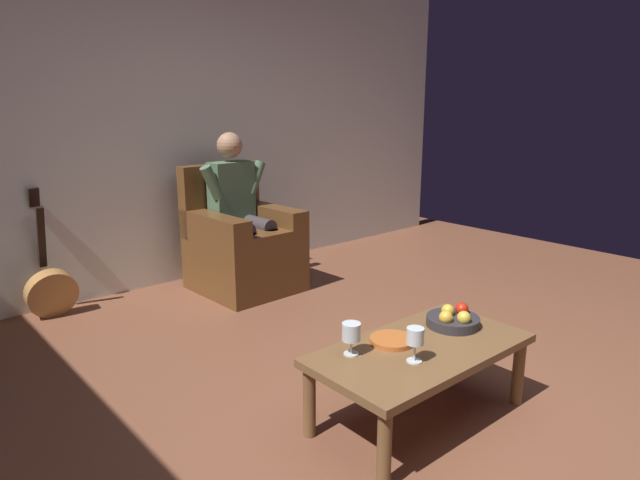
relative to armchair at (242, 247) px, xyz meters
The scene contains 10 objects.
ground_plane 2.51m from the armchair, 84.21° to the left, with size 7.38×7.38×0.00m, color brown.
wall_back 1.19m from the armchair, 66.82° to the right, with size 6.55×0.06×2.72m, color silver.
armchair is the anchor object (origin of this frame).
person_seated 0.34m from the armchair, 88.45° to the right, with size 0.62×0.55×1.28m.
coffee_table 2.28m from the armchair, 78.39° to the left, with size 1.11×0.59×0.39m.
guitar 1.45m from the armchair, 15.38° to the right, with size 0.35×0.27×0.94m.
wine_glass_near 2.22m from the armchair, 69.55° to the left, with size 0.09×0.09×0.15m.
wine_glass_far 2.40m from the armchair, 75.19° to the left, with size 0.08×0.08×0.16m.
fruit_bowl 2.19m from the armchair, 86.32° to the left, with size 0.27×0.27×0.11m.
decorative_dish 2.18m from the armchair, 75.82° to the left, with size 0.22×0.22×0.02m, color #BB612A.
Camera 1 is at (2.18, 1.27, 1.52)m, focal length 31.01 mm.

